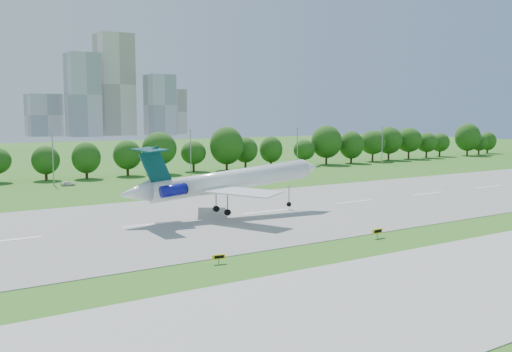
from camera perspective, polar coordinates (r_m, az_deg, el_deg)
name	(u,v)px	position (r m, az deg, el deg)	size (l,w,h in m)	color
ground	(374,240)	(75.26, 11.74, -6.24)	(600.00, 600.00, 0.00)	#2C6B1C
runway	(265,212)	(94.25, 0.94, -3.60)	(400.00, 45.00, 0.08)	gray
taxiway	(501,271)	(64.17, 23.29, -8.73)	(400.00, 23.00, 0.08)	#ADADA8
tree_line	(122,153)	(153.36, -13.25, 2.29)	(288.40, 8.40, 10.40)	#382314
light_poles	(126,155)	(143.12, -12.83, 2.10)	(175.90, 0.25, 12.19)	gray
skyline	(111,97)	(468.21, -14.32, 7.68)	(127.00, 52.00, 80.00)	#B2B2B7
airliner	(222,181)	(89.26, -3.41, -0.47)	(34.70, 25.16, 10.99)	white
taxi_sign_left	(219,257)	(61.97, -3.76, -8.09)	(1.44, 0.39, 1.01)	gray
taxi_sign_centre	(377,231)	(76.10, 12.05, -5.43)	(1.73, 0.29, 1.21)	gray
service_vehicle_b	(68,183)	(135.98, -18.28, -0.71)	(1.27, 3.17, 1.08)	white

